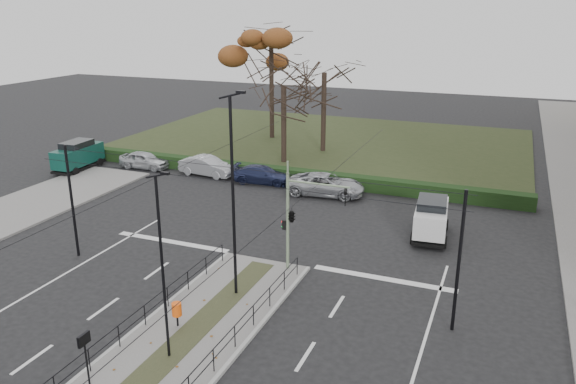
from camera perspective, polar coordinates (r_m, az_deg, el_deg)
name	(u,v)px	position (r m, az deg, el deg)	size (l,w,h in m)	color
ground	(221,308)	(25.24, -6.86, -11.58)	(140.00, 140.00, 0.00)	black
median_island	(190,336)	(23.37, -9.88, -14.18)	(4.40, 15.00, 0.14)	#64625F
park	(323,141)	(55.18, 3.62, 5.16)	(38.00, 26.00, 0.10)	#273118
hedge	(268,172)	(42.96, -2.07, 2.01)	(38.00, 1.00, 1.00)	black
median_railing	(188,317)	(22.83, -10.14, -12.38)	(4.14, 13.24, 0.92)	black
catenary	(235,222)	(25.05, -5.38, -3.09)	(20.00, 34.00, 6.00)	black
traffic_light	(293,215)	(27.01, 0.54, -2.30)	(3.36, 1.93, 4.95)	gray
litter_bin	(177,310)	(23.59, -11.24, -11.64)	(0.40, 0.40, 1.04)	black
info_panel	(84,345)	(20.59, -19.97, -14.44)	(0.12, 0.54, 2.05)	black
streetlamp_median_near	(163,267)	(20.43, -12.60, -7.45)	(0.60, 0.12, 7.19)	black
streetlamp_median_far	(233,196)	(24.17, -5.57, -0.39)	(0.77, 0.16, 9.18)	black
parked_car_first	(144,160)	(47.11, -14.40, 3.16)	(1.67, 4.14, 1.41)	#B0B3B8
parked_car_second	(207,166)	(44.16, -8.20, 2.62)	(1.58, 4.53, 1.49)	#B0B3B8
parked_car_third	(262,175)	(41.82, -2.62, 1.77)	(1.84, 4.51, 1.31)	#1E2446
parked_car_fourth	(326,185)	(39.20, 3.87, 0.76)	(2.49, 5.41, 1.50)	#B0B3B8
white_van	(431,217)	(32.84, 14.34, -2.49)	(2.24, 4.32, 2.27)	silver
green_van	(78,155)	(48.15, -20.57, 3.54)	(2.12, 4.75, 2.38)	#0C372E
rust_tree	(271,42)	(55.36, -1.72, 14.98)	(8.53, 8.53, 12.20)	black
bare_tree_center	(324,79)	(50.23, 3.71, 11.43)	(6.27, 6.27, 9.29)	black
bare_tree_near	(284,92)	(46.39, -0.44, 10.17)	(6.08, 6.08, 8.45)	black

